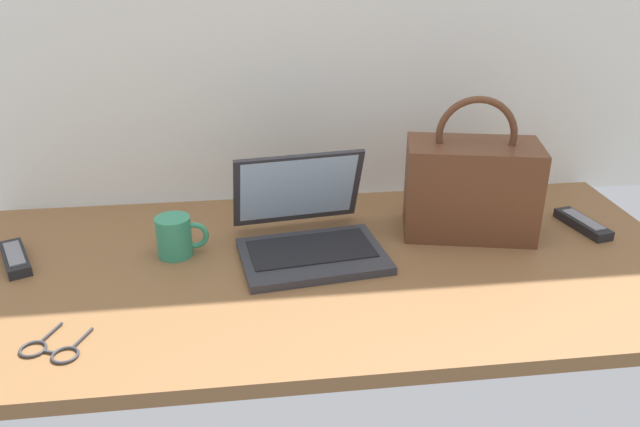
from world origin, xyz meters
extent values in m
cube|color=brown|center=(0.00, 0.00, 0.01)|extent=(1.60, 0.76, 0.03)
cube|color=#2D2D33|center=(-0.03, 0.02, 0.04)|extent=(0.34, 0.26, 0.02)
cube|color=black|center=(-0.03, 0.03, 0.05)|extent=(0.29, 0.17, 0.00)
cube|color=#2D2D33|center=(-0.05, 0.16, 0.14)|extent=(0.31, 0.12, 0.19)
cube|color=#A5C6EA|center=(-0.04, 0.16, 0.14)|extent=(0.28, 0.10, 0.16)
cylinder|color=#338C66|center=(-0.33, 0.08, 0.08)|extent=(0.08, 0.08, 0.09)
torus|color=#338C66|center=(-0.28, 0.08, 0.08)|extent=(0.06, 0.01, 0.06)
cylinder|color=brown|center=(-0.33, 0.08, 0.11)|extent=(0.07, 0.07, 0.00)
cube|color=black|center=(-0.67, 0.09, 0.04)|extent=(0.11, 0.16, 0.02)
cube|color=slate|center=(-0.67, 0.09, 0.05)|extent=(0.08, 0.12, 0.00)
cube|color=black|center=(0.64, 0.10, 0.04)|extent=(0.08, 0.17, 0.02)
cube|color=slate|center=(0.64, 0.10, 0.05)|extent=(0.06, 0.12, 0.00)
torus|color=#333338|center=(-0.54, -0.24, 0.03)|extent=(0.06, 0.06, 0.01)
torus|color=#333338|center=(-0.48, -0.27, 0.03)|extent=(0.06, 0.06, 0.01)
cube|color=#333338|center=(-0.51, -0.26, 0.03)|extent=(0.02, 0.01, 0.00)
cube|color=#333338|center=(-0.52, -0.20, 0.03)|extent=(0.03, 0.06, 0.00)
cube|color=#333338|center=(-0.47, -0.22, 0.03)|extent=(0.03, 0.06, 0.00)
cube|color=#59331E|center=(0.35, 0.11, 0.14)|extent=(0.33, 0.22, 0.22)
torus|color=#59331E|center=(0.35, 0.11, 0.27)|extent=(0.18, 0.06, 0.18)
camera|label=1|loc=(-0.16, -1.19, 0.70)|focal=35.48mm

